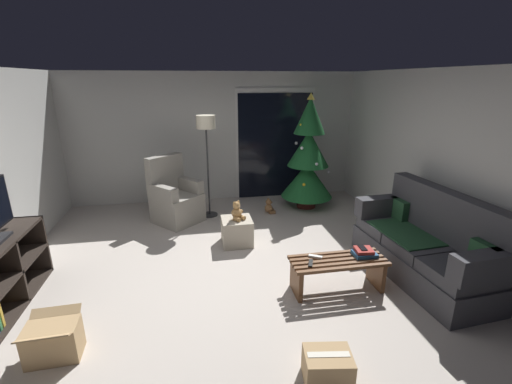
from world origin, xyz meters
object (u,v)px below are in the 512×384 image
at_px(cardboard_box_open_near_shelf, 53,341).
at_px(couch, 426,246).
at_px(cell_phone, 362,248).
at_px(teddy_bear_honey, 237,212).
at_px(ottoman, 237,231).
at_px(teddy_bear_chestnut_by_tree, 269,207).
at_px(remote_white, 315,256).
at_px(cardboard_box_taped_mid_floor, 327,368).
at_px(coffee_table, 338,269).
at_px(armchair, 175,199).
at_px(floor_lamp, 206,132).
at_px(christmas_tree, 308,159).
at_px(remote_black, 311,263).
at_px(book_stack, 364,252).

bearing_deg(cardboard_box_open_near_shelf, couch, 8.99).
bearing_deg(cell_phone, teddy_bear_honey, 138.22).
xyz_separation_m(ottoman, teddy_bear_chestnut_by_tree, (0.74, 1.12, -0.07)).
bearing_deg(remote_white, cardboard_box_taped_mid_floor, -165.22).
bearing_deg(cardboard_box_taped_mid_floor, couch, 36.48).
xyz_separation_m(coffee_table, armchair, (-1.92, 2.47, 0.14)).
relative_size(armchair, floor_lamp, 0.63).
distance_m(ottoman, cardboard_box_open_near_shelf, 2.70).
bearing_deg(teddy_bear_chestnut_by_tree, cardboard_box_taped_mid_floor, -95.23).
bearing_deg(remote_white, teddy_bear_honey, 59.24).
bearing_deg(floor_lamp, couch, -44.97).
relative_size(christmas_tree, teddy_bear_honey, 7.47).
height_order(couch, teddy_bear_honey, couch).
bearing_deg(teddy_bear_chestnut_by_tree, teddy_bear_honey, -122.99).
bearing_deg(cardboard_box_open_near_shelf, remote_black, 11.00).
height_order(remote_white, floor_lamp, floor_lamp).
relative_size(remote_white, remote_black, 1.00).
relative_size(book_stack, floor_lamp, 0.15).
height_order(book_stack, teddy_bear_honey, teddy_bear_honey).
bearing_deg(floor_lamp, coffee_table, -63.06).
bearing_deg(remote_black, ottoman, -44.51).
bearing_deg(couch, christmas_tree, 104.15).
bearing_deg(floor_lamp, remote_white, -66.75).
relative_size(coffee_table, armchair, 0.97).
relative_size(coffee_table, cardboard_box_open_near_shelf, 2.38).
distance_m(coffee_table, cardboard_box_taped_mid_floor, 1.35).
height_order(remote_black, book_stack, book_stack).
relative_size(teddy_bear_honey, cardboard_box_taped_mid_floor, 0.68).
height_order(remote_white, ottoman, remote_white).
bearing_deg(book_stack, teddy_bear_chestnut_by_tree, 103.07).
height_order(armchair, ottoman, armchair).
height_order(cell_phone, teddy_bear_chestnut_by_tree, cell_phone).
distance_m(armchair, teddy_bear_honey, 1.43).
height_order(teddy_bear_honey, cardboard_box_open_near_shelf, teddy_bear_honey).
relative_size(couch, coffee_table, 1.81).
distance_m(coffee_table, cardboard_box_open_near_shelf, 2.91).
height_order(couch, christmas_tree, christmas_tree).
height_order(remote_black, armchair, armchair).
height_order(remote_black, ottoman, remote_black).
xyz_separation_m(ottoman, cardboard_box_taped_mid_floor, (0.40, -2.62, -0.06)).
bearing_deg(ottoman, remote_white, -60.43).
height_order(ottoman, teddy_bear_honey, teddy_bear_honey).
distance_m(remote_white, armchair, 2.91).
xyz_separation_m(christmas_tree, cardboard_box_taped_mid_floor, (-1.12, -3.94, -0.81)).
height_order(couch, cardboard_box_taped_mid_floor, couch).
distance_m(floor_lamp, ottoman, 1.82).
bearing_deg(teddy_bear_chestnut_by_tree, remote_black, -92.23).
xyz_separation_m(book_stack, cardboard_box_open_near_shelf, (-3.19, -0.57, -0.26)).
bearing_deg(remote_black, coffee_table, -150.23).
relative_size(remote_white, ottoman, 0.35).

